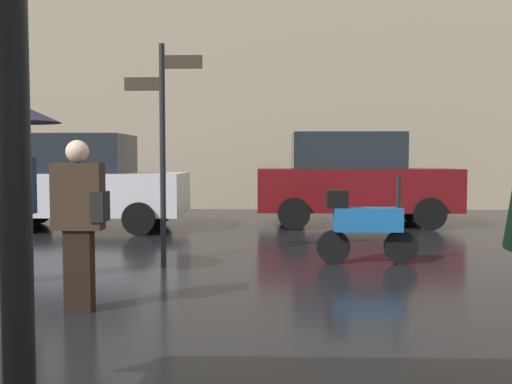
% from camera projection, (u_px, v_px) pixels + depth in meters
% --- Properties ---
extents(pedestrian_with_umbrella, '(1.11, 1.11, 2.10)m').
position_uv_depth(pedestrian_with_umbrella, '(11.00, 136.00, 6.65)').
color(pedestrian_with_umbrella, black).
rests_on(pedestrian_with_umbrella, ground).
extents(pedestrian_with_bag, '(0.50, 0.24, 1.61)m').
position_uv_depth(pedestrian_with_bag, '(80.00, 215.00, 5.45)').
color(pedestrian_with_bag, black).
rests_on(pedestrian_with_bag, ground).
extents(parked_scooter, '(1.38, 0.32, 1.23)m').
position_uv_depth(parked_scooter, '(364.00, 223.00, 7.94)').
color(parked_scooter, black).
rests_on(parked_scooter, ground).
extents(parked_car_left, '(4.20, 1.88, 1.98)m').
position_uv_depth(parked_car_left, '(353.00, 179.00, 12.54)').
color(parked_car_left, '#590C0F').
rests_on(parked_car_left, ground).
extents(parked_car_right, '(4.09, 1.94, 1.92)m').
position_uv_depth(parked_car_right, '(80.00, 182.00, 11.80)').
color(parked_car_right, silver).
rests_on(parked_car_right, ground).
extents(street_signpost, '(1.08, 0.08, 3.02)m').
position_uv_depth(street_signpost, '(163.00, 130.00, 8.08)').
color(street_signpost, black).
rests_on(street_signpost, ground).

